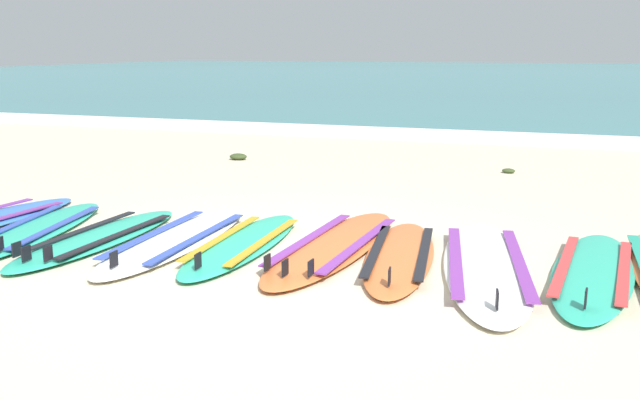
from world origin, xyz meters
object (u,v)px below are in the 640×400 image
object	(u,v)px
surfboard_7	(487,265)
surfboard_4	(243,243)
surfboard_2	(99,238)
surfboard_8	(593,272)
surfboard_5	(334,245)
surfboard_1	(36,230)
surfboard_6	(400,255)
surfboard_3	(176,239)

from	to	relation	value
surfboard_7	surfboard_4	bearing A→B (deg)	-178.15
surfboard_2	surfboard_8	xyz separation A→B (m)	(3.89, 0.39, -0.00)
surfboard_2	surfboard_7	world-z (taller)	same
surfboard_4	surfboard_5	distance (m)	0.74
surfboard_1	surfboard_6	xyz separation A→B (m)	(3.18, 0.29, -0.00)
surfboard_1	surfboard_7	bearing A→B (deg)	3.88
surfboard_4	surfboard_6	size ratio (longest dim) A/B	0.99
surfboard_1	surfboard_4	world-z (taller)	same
surfboard_8	surfboard_2	bearing A→B (deg)	-174.29
surfboard_4	surfboard_3	bearing A→B (deg)	-172.99
surfboard_1	surfboard_2	size ratio (longest dim) A/B	1.04
surfboard_4	surfboard_5	xyz separation A→B (m)	(0.72, 0.19, 0.00)
surfboard_1	surfboard_5	size ratio (longest dim) A/B	0.90
surfboard_2	surfboard_5	bearing A→B (deg)	12.61
surfboard_3	surfboard_4	size ratio (longest dim) A/B	1.12
surfboard_5	surfboard_6	xyz separation A→B (m)	(0.56, -0.10, -0.00)
surfboard_3	surfboard_7	size ratio (longest dim) A/B	0.90
surfboard_3	surfboard_7	xyz separation A→B (m)	(2.51, 0.13, -0.00)
surfboard_6	surfboard_7	size ratio (longest dim) A/B	0.81
surfboard_5	surfboard_4	bearing A→B (deg)	-164.83
surfboard_1	surfboard_8	size ratio (longest dim) A/B	0.98
surfboard_2	surfboard_7	xyz separation A→B (m)	(3.15, 0.30, -0.00)
surfboard_2	surfboard_6	xyz separation A→B (m)	(2.50, 0.33, -0.00)
surfboard_7	surfboard_8	bearing A→B (deg)	6.76
surfboard_1	surfboard_3	distance (m)	1.33
surfboard_2	surfboard_6	size ratio (longest dim) A/B	1.01
surfboard_2	surfboard_8	world-z (taller)	same
surfboard_2	surfboard_7	size ratio (longest dim) A/B	0.82
surfboard_1	surfboard_5	distance (m)	2.64
surfboard_4	surfboard_5	bearing A→B (deg)	15.17
surfboard_4	surfboard_2	bearing A→B (deg)	-168.91
surfboard_7	surfboard_8	xyz separation A→B (m)	(0.73, 0.09, 0.00)
surfboard_6	surfboard_8	bearing A→B (deg)	2.37
surfboard_1	surfboard_4	size ratio (longest dim) A/B	1.06
surfboard_1	surfboard_3	world-z (taller)	same
surfboard_2	surfboard_5	world-z (taller)	same
surfboard_5	surfboard_8	size ratio (longest dim) A/B	1.09
surfboard_1	surfboard_2	bearing A→B (deg)	-3.53
surfboard_8	surfboard_7	bearing A→B (deg)	-173.24
surfboard_1	surfboard_6	bearing A→B (deg)	5.21
surfboard_1	surfboard_7	size ratio (longest dim) A/B	0.85
surfboard_4	surfboard_6	distance (m)	1.28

